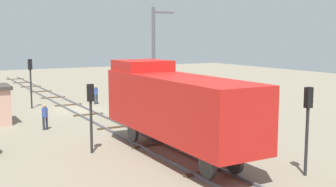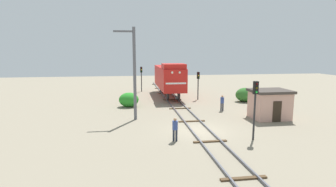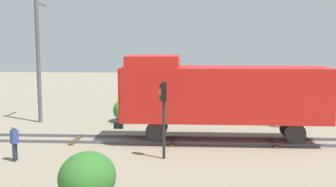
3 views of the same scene
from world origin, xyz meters
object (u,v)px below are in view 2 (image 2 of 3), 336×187
Objects in this scene: worker_near_track at (175,128)px; catenary_mast at (134,72)px; locomotive at (169,77)px; worker_by_signal at (222,102)px; traffic_signal_far at (141,74)px; traffic_signal_mid at (198,80)px; traffic_signal_near at (255,100)px; relay_hut at (270,104)px.

worker_near_track is 0.20× the size of catenary_mast.
worker_by_signal is (4.20, -9.74, -1.78)m from locomotive.
traffic_signal_far is 17.00m from worker_by_signal.
traffic_signal_far reaches higher than worker_by_signal.
traffic_signal_mid is 12.56m from catenary_mast.
catenary_mast is at bearing -132.94° from traffic_signal_mid.
catenary_mast is at bearing -68.92° from worker_by_signal.
traffic_signal_mid is at bearing 165.15° from worker_near_track.
locomotive is at bearing 178.16° from worker_near_track.
worker_by_signal is (1.00, 9.18, -1.94)m from traffic_signal_near.
catenary_mast is at bearing -94.85° from traffic_signal_far.
catenary_mast reaches higher than locomotive.
catenary_mast is at bearing -112.97° from locomotive.
worker_near_track and worker_by_signal have the same top height.
traffic_signal_far is 1.12× the size of relay_hut.
traffic_signal_mid reaches higher than worker_near_track.
worker_by_signal is at bearing 83.78° from traffic_signal_near.
traffic_signal_far is 21.76m from relay_hut.
worker_near_track is at bearing 174.77° from traffic_signal_near.
relay_hut is at bearing -59.26° from traffic_signal_far.
worker_by_signal is at bearing -83.38° from traffic_signal_mid.
relay_hut is at bearing -68.77° from traffic_signal_mid.
locomotive reaches higher than relay_hut.
traffic_signal_far is (-7.00, 8.11, 0.18)m from traffic_signal_mid.
catenary_mast reaches higher than worker_near_track.
catenary_mast is (-2.66, 6.47, 3.46)m from worker_near_track.
traffic_signal_mid is (0.20, 16.07, -0.38)m from traffic_signal_near.
traffic_signal_mid is 7.12m from worker_by_signal.
traffic_signal_far is 0.47× the size of catenary_mast.
traffic_signal_far is 2.31× the size of worker_near_track.
catenary_mast is (-1.46, -17.20, 1.72)m from traffic_signal_far.
relay_hut reaches higher than worker_by_signal.
worker_by_signal is 0.20× the size of catenary_mast.
traffic_signal_near is 5.95m from worker_near_track.
catenary_mast reaches higher than traffic_signal_mid.
traffic_signal_far is at bearing 105.70° from traffic_signal_near.
worker_by_signal is 10.12m from catenary_mast.
locomotive is at bearing 99.60° from traffic_signal_near.
traffic_signal_near reaches higher than worker_near_track.
worker_near_track is 7.80m from catenary_mast.
worker_by_signal is (6.60, 8.66, 0.00)m from worker_near_track.
traffic_signal_mid reaches higher than worker_by_signal.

